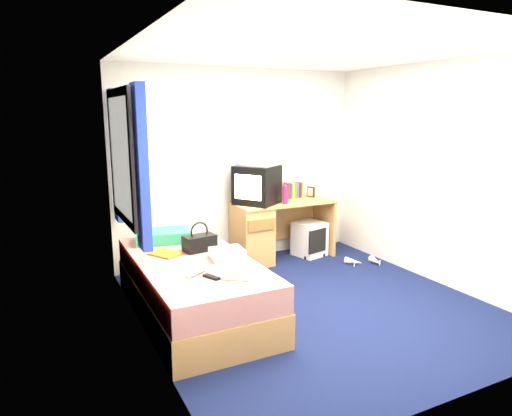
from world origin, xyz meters
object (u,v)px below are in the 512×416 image
picture_frame (311,192)px  crt_tv (257,185)px  aerosol_can (273,194)px  storage_cube (310,239)px  towel (227,254)px  water_bottle (196,270)px  bed (194,287)px  pillow (163,236)px  desk (264,230)px  remote_control (212,277)px  pink_water_bottle (285,195)px  handbag (200,242)px  colour_swatch_fan (235,279)px  vcr (257,162)px  magazine (166,254)px  white_heels (365,261)px

picture_frame → crt_tv: bearing=168.1°
aerosol_can → storage_cube: bearing=-14.7°
towel → water_bottle: towel is taller
bed → pillow: 0.76m
bed → desk: (1.31, 1.12, 0.14)m
bed → remote_control: remote_control is taller
pink_water_bottle → desk: bearing=143.4°
handbag → colour_swatch_fan: handbag is taller
vcr → pink_water_bottle: bearing=27.5°
pillow → vcr: size_ratio=1.27×
desk → vcr: vcr is taller
handbag → towel: handbag is taller
water_bottle → remote_control: water_bottle is taller
storage_cube → crt_tv: crt_tv is taller
water_bottle → colour_swatch_fan: bearing=-48.2°
storage_cube → water_bottle: bearing=-159.0°
pillow → magazine: size_ratio=1.97×
aerosol_can → colour_swatch_fan: aerosol_can is taller
storage_cube → crt_tv: 1.07m
bed → crt_tv: bearing=42.6°
remote_control → bed: bearing=63.6°
bed → magazine: magazine is taller
vcr → water_bottle: bearing=-75.4°
colour_swatch_fan → towel: bearing=73.9°
picture_frame → water_bottle: 2.72m
bed → aerosol_can: size_ratio=10.06×
aerosol_can → water_bottle: size_ratio=0.99×
bed → aerosol_can: (1.47, 1.17, 0.58)m
handbag → magazine: handbag is taller
aerosol_can → towel: (-1.19, -1.31, -0.26)m
storage_cube → crt_tv: (-0.74, 0.07, 0.76)m
pillow → water_bottle: pillow is taller
pillow → white_heels: pillow is taller
desk → remote_control: 2.14m
aerosol_can → pink_water_bottle: bearing=-74.6°
desk → magazine: bearing=-149.7°
bed → vcr: bearing=42.6°
remote_control → vcr: bearing=29.4°
towel → white_heels: towel is taller
vcr → handbag: 1.55m
desk → storage_cube: 0.68m
aerosol_can → towel: aerosol_can is taller
crt_tv → magazine: crt_tv is taller
storage_cube → pillow: bearing=176.0°
desk → picture_frame: (0.76, 0.09, 0.41)m
water_bottle → crt_tv: bearing=49.0°
colour_swatch_fan → crt_tv: bearing=58.7°
vcr → remote_control: 2.20m
desk → vcr: 0.86m
water_bottle → picture_frame: bearing=36.5°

